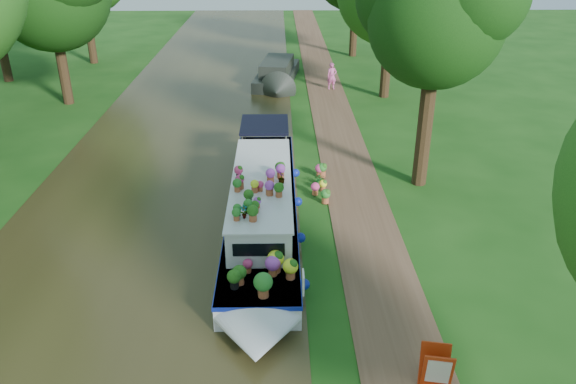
{
  "coord_description": "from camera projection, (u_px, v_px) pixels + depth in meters",
  "views": [
    {
      "loc": [
        -1.7,
        -16.88,
        9.32
      ],
      "look_at": [
        -1.4,
        -0.37,
        1.3
      ],
      "focal_mm": 35.0,
      "sensor_mm": 36.0,
      "label": 1
    }
  ],
  "objects": [
    {
      "name": "plant_boat",
      "position": [
        262.0,
        207.0,
        18.35
      ],
      "size": [
        2.29,
        13.52,
        2.26
      ],
      "color": "silver",
      "rests_on": "canal_water"
    },
    {
      "name": "pedestrian_pink",
      "position": [
        332.0,
        76.0,
        33.9
      ],
      "size": [
        0.62,
        0.45,
        1.59
      ],
      "primitive_type": "imported",
      "rotation": [
        0.0,
        0.0,
        0.12
      ],
      "color": "pink",
      "rests_on": "towpath"
    },
    {
      "name": "tree_near_overhang",
      "position": [
        437.0,
        8.0,
        19.22
      ],
      "size": [
        5.52,
        5.28,
        8.99
      ],
      "color": "black",
      "rests_on": "ground"
    },
    {
      "name": "canal_water",
      "position": [
        153.0,
        222.0,
        19.18
      ],
      "size": [
        10.0,
        100.0,
        0.02
      ],
      "primitive_type": "cube",
      "color": "#2E2A14",
      "rests_on": "ground"
    },
    {
      "name": "second_boat",
      "position": [
        277.0,
        74.0,
        35.38
      ],
      "size": [
        3.08,
        7.79,
        1.46
      ],
      "rotation": [
        0.0,
        0.0,
        -0.14
      ],
      "color": "black",
      "rests_on": "canal_water"
    },
    {
      "name": "verge_plant",
      "position": [
        320.0,
        179.0,
        21.88
      ],
      "size": [
        0.43,
        0.38,
        0.45
      ],
      "primitive_type": "imported",
      "rotation": [
        0.0,
        0.0,
        -0.07
      ],
      "color": "#1D6322",
      "rests_on": "ground"
    },
    {
      "name": "ground",
      "position": [
        328.0,
        221.0,
        19.28
      ],
      "size": [
        100.0,
        100.0,
        0.0
      ],
      "primitive_type": "plane",
      "color": "#164310",
      "rests_on": "ground"
    },
    {
      "name": "sandwich_board",
      "position": [
        436.0,
        371.0,
        12.19
      ],
      "size": [
        0.69,
        0.62,
        1.04
      ],
      "rotation": [
        0.0,
        0.0,
        -0.18
      ],
      "color": "#BD300D",
      "rests_on": "towpath"
    },
    {
      "name": "towpath",
      "position": [
        363.0,
        220.0,
        19.3
      ],
      "size": [
        2.2,
        100.0,
        0.03
      ],
      "primitive_type": "cube",
      "color": "brown",
      "rests_on": "ground"
    }
  ]
}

